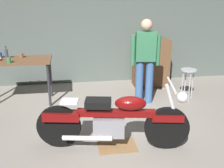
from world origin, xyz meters
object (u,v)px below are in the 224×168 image
at_px(shop_stool, 188,76).
at_px(wooden_dresser, 151,63).
at_px(mug_blue_enamel, 0,55).
at_px(bottle, 6,54).
at_px(motorcycle, 114,119).
at_px(mug_brown_stoneware, 21,55).
at_px(person_standing, 145,58).
at_px(mug_green_speckled, 9,60).

relative_size(shop_stool, wooden_dresser, 0.58).
xyz_separation_m(mug_blue_enamel, bottle, (0.15, -0.07, 0.04)).
distance_m(motorcycle, mug_brown_stoneware, 2.61).
xyz_separation_m(mug_brown_stoneware, bottle, (-0.27, -0.04, 0.05)).
xyz_separation_m(shop_stool, wooden_dresser, (-0.52, 0.93, 0.05)).
relative_size(person_standing, wooden_dresser, 1.52).
relative_size(mug_brown_stoneware, bottle, 0.47).
bearing_deg(mug_brown_stoneware, mug_blue_enamel, 175.50).
distance_m(wooden_dresser, bottle, 3.16).
bearing_deg(shop_stool, mug_blue_enamel, 172.61).
bearing_deg(person_standing, mug_brown_stoneware, -3.99).
bearing_deg(bottle, mug_brown_stoneware, 8.83).
xyz_separation_m(wooden_dresser, mug_blue_enamel, (-3.23, -0.45, 0.41)).
bearing_deg(motorcycle, wooden_dresser, 73.41).
bearing_deg(mug_blue_enamel, mug_brown_stoneware, -4.50).
xyz_separation_m(mug_green_speckled, mug_blue_enamel, (-0.26, 0.42, 0.01)).
bearing_deg(bottle, wooden_dresser, 9.62).
bearing_deg(wooden_dresser, bottle, -170.38).
bearing_deg(person_standing, bottle, -1.93).
distance_m(motorcycle, bottle, 2.76).
height_order(shop_stool, bottle, bottle).
xyz_separation_m(motorcycle, wooden_dresser, (1.27, 2.53, 0.10)).
distance_m(mug_brown_stoneware, bottle, 0.28).
distance_m(shop_stool, mug_green_speckled, 3.52).
bearing_deg(motorcycle, bottle, 142.25).
distance_m(motorcycle, mug_green_speckled, 2.43).
xyz_separation_m(person_standing, mug_blue_enamel, (-2.81, 0.54, 0.03)).
relative_size(person_standing, mug_brown_stoneware, 14.61).
distance_m(person_standing, mug_brown_stoneware, 2.45).
bearing_deg(shop_stool, mug_green_speckled, 178.86).
height_order(mug_brown_stoneware, bottle, bottle).
bearing_deg(mug_green_speckled, mug_brown_stoneware, 67.46).
distance_m(mug_blue_enamel, bottle, 0.17).
bearing_deg(bottle, shop_stool, -6.52).
height_order(wooden_dresser, mug_brown_stoneware, wooden_dresser).
relative_size(wooden_dresser, bottle, 4.56).
bearing_deg(shop_stool, mug_brown_stoneware, 172.24).
relative_size(motorcycle, bottle, 9.00).
bearing_deg(person_standing, shop_stool, -168.77).
bearing_deg(person_standing, mug_green_speckled, 5.23).
distance_m(motorcycle, shop_stool, 2.40).
bearing_deg(shop_stool, motorcycle, -138.43).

